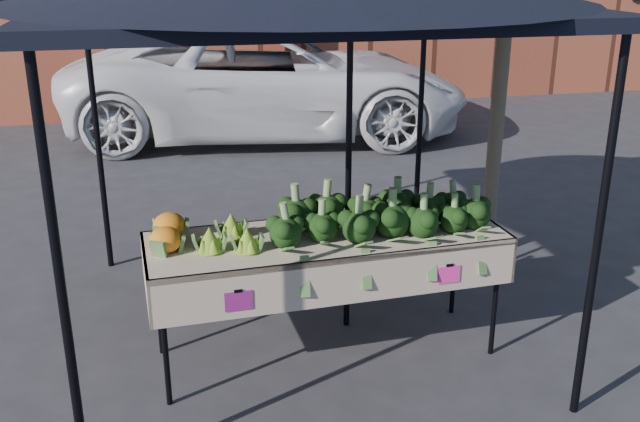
{
  "coord_description": "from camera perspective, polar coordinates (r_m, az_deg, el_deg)",
  "views": [
    {
      "loc": [
        -1.18,
        -4.29,
        2.7
      ],
      "look_at": [
        -0.15,
        0.27,
        1.0
      ],
      "focal_mm": 40.57,
      "sensor_mm": 36.0,
      "label": 1
    }
  ],
  "objects": [
    {
      "name": "ground",
      "position": [
        5.2,
        2.26,
        -11.28
      ],
      "size": [
        90.0,
        90.0,
        0.0
      ],
      "primitive_type": "plane",
      "color": "#2B2B2E"
    },
    {
      "name": "street_tree",
      "position": [
        6.46,
        14.22,
        12.12
      ],
      "size": [
        1.91,
        1.91,
        3.76
      ],
      "primitive_type": null,
      "color": "#1E4C14",
      "rests_on": "ground"
    },
    {
      "name": "canopy",
      "position": [
        5.07,
        -1.8,
        4.77
      ],
      "size": [
        3.16,
        3.16,
        2.74
      ],
      "primitive_type": null,
      "color": "black",
      "rests_on": "ground"
    },
    {
      "name": "table",
      "position": [
        5.01,
        0.51,
        -6.69
      ],
      "size": [
        2.44,
        0.92,
        0.9
      ],
      "color": "beige",
      "rests_on": "ground"
    },
    {
      "name": "romanesco_cluster",
      "position": [
        4.67,
        -7.4,
        -1.38
      ],
      "size": [
        0.45,
        0.49,
        0.22
      ],
      "primitive_type": "ellipsoid",
      "color": "#88AB31",
      "rests_on": "table"
    },
    {
      "name": "broccoli_heap",
      "position": [
        4.88,
        4.58,
        0.11
      ],
      "size": [
        1.56,
        0.59,
        0.29
      ],
      "primitive_type": "ellipsoid",
      "color": "black",
      "rests_on": "table"
    },
    {
      "name": "cauliflower_pair",
      "position": [
        4.73,
        -11.94,
        -1.51
      ],
      "size": [
        0.25,
        0.45,
        0.2
      ],
      "primitive_type": "ellipsoid",
      "color": "orange",
      "rests_on": "table"
    }
  ]
}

